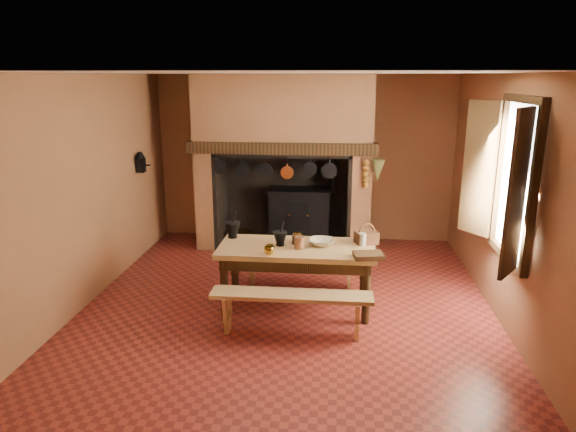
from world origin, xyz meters
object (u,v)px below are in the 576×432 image
object	(u,v)px
iron_range	(300,215)
wicker_basket	(366,237)
bench_front	(291,304)
coffee_grinder	(297,238)
work_table	(297,256)
mixing_bowl	(322,242)

from	to	relation	value
iron_range	wicker_basket	world-z (taller)	iron_range
bench_front	coffee_grinder	xyz separation A→B (m)	(-0.01, 0.78, 0.50)
coffee_grinder	wicker_basket	xyz separation A→B (m)	(0.84, 0.09, 0.02)
iron_range	work_table	distance (m)	2.62
bench_front	coffee_grinder	distance (m)	0.93
iron_range	wicker_basket	size ratio (longest dim) A/B	5.19
iron_range	mixing_bowl	size ratio (longest dim) A/B	5.38
work_table	bench_front	xyz separation A→B (m)	(0.00, -0.67, -0.31)
work_table	coffee_grinder	bearing A→B (deg)	93.28
mixing_bowl	wicker_basket	size ratio (longest dim) A/B	0.96
coffee_grinder	work_table	bearing A→B (deg)	-87.86
coffee_grinder	bench_front	bearing A→B (deg)	-90.67
bench_front	iron_range	bearing A→B (deg)	92.73
bench_front	wicker_basket	xyz separation A→B (m)	(0.83, 0.87, 0.52)
mixing_bowl	iron_range	bearing A→B (deg)	100.11
bench_front	coffee_grinder	world-z (taller)	coffee_grinder
work_table	coffee_grinder	world-z (taller)	coffee_grinder
bench_front	wicker_basket	distance (m)	1.31
iron_range	coffee_grinder	distance (m)	2.53
wicker_basket	bench_front	bearing A→B (deg)	-152.69
iron_range	work_table	size ratio (longest dim) A/B	0.86
work_table	mixing_bowl	xyz separation A→B (m)	(0.29, 0.08, 0.16)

